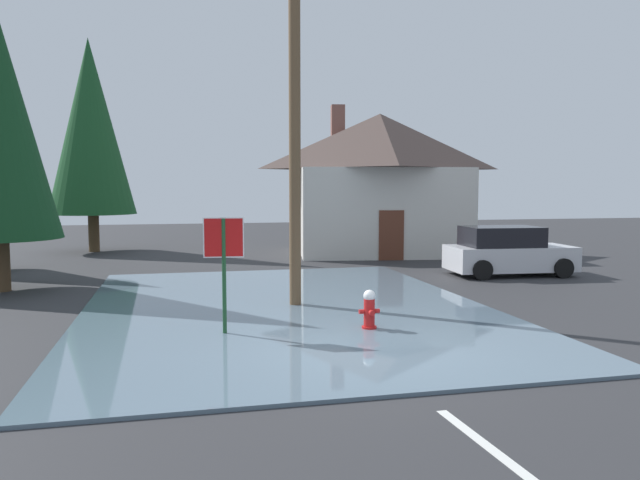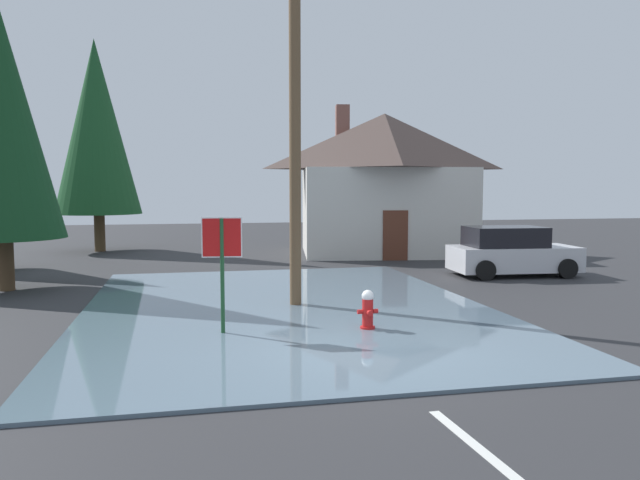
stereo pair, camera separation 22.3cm
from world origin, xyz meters
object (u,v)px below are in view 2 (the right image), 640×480
object	(u,v)px
pine_tree_mid_left	(0,117)
parked_car	(511,252)
house	(384,181)
pine_tree_short_left	(96,127)
utility_pole	(295,120)
stop_sign_near	(222,251)
fire_hydrant	(368,311)

from	to	relation	value
pine_tree_mid_left	parked_car	bearing A→B (deg)	-1.39
house	pine_tree_mid_left	bearing A→B (deg)	-151.95
house	pine_tree_short_left	xyz separation A→B (m)	(-12.43, 3.39, 2.41)
pine_tree_short_left	pine_tree_mid_left	bearing A→B (deg)	-95.91
house	pine_tree_mid_left	size ratio (longest dim) A/B	1.03
utility_pole	pine_tree_short_left	world-z (taller)	pine_tree_short_left
stop_sign_near	utility_pole	xyz separation A→B (m)	(1.90, 2.58, 2.84)
utility_pole	house	bearing A→B (deg)	62.15
parked_car	utility_pole	bearing A→B (deg)	-154.85
fire_hydrant	pine_tree_short_left	world-z (taller)	pine_tree_short_left
parked_car	house	bearing A→B (deg)	104.14
utility_pole	pine_tree_short_left	size ratio (longest dim) A/B	0.91
fire_hydrant	pine_tree_short_left	size ratio (longest dim) A/B	0.09
stop_sign_near	house	world-z (taller)	house
utility_pole	parked_car	distance (m)	9.47
stop_sign_near	house	size ratio (longest dim) A/B	0.28
pine_tree_mid_left	pine_tree_short_left	distance (m)	10.69
utility_pole	house	world-z (taller)	utility_pole
stop_sign_near	fire_hydrant	xyz separation A→B (m)	(2.88, -0.25, -1.26)
pine_tree_short_left	stop_sign_near	bearing A→B (deg)	-75.17
pine_tree_mid_left	pine_tree_short_left	bearing A→B (deg)	84.09
parked_car	pine_tree_short_left	world-z (taller)	pine_tree_short_left
utility_pole	house	size ratio (longest dim) A/B	1.03
parked_car	stop_sign_near	bearing A→B (deg)	-147.28
fire_hydrant	pine_tree_short_left	distance (m)	19.72
fire_hydrant	house	distance (m)	15.23
stop_sign_near	parked_car	distance (m)	11.65
fire_hydrant	utility_pole	world-z (taller)	utility_pole
pine_tree_short_left	parked_car	bearing A→B (deg)	-37.43
stop_sign_near	fire_hydrant	bearing A→B (deg)	-5.00
stop_sign_near	fire_hydrant	distance (m)	3.15
utility_pole	pine_tree_mid_left	size ratio (longest dim) A/B	1.05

